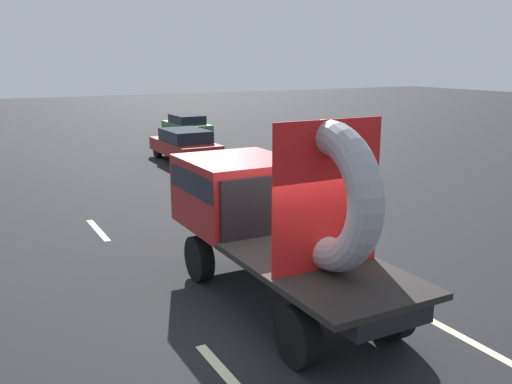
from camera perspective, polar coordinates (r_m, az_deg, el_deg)
The scene contains 8 objects.
ground_plane at distance 9.58m, azimuth 4.26°, elevation -12.87°, with size 120.00×120.00×0.00m, color black.
flatbed_truck at distance 10.08m, azimuth 0.91°, elevation -1.62°, with size 2.02×5.70×3.39m.
distant_sedan at distance 23.84m, azimuth -7.26°, elevation 4.86°, with size 1.77×4.14×1.35m.
lane_dash_left_near at distance 7.92m, azimuth -2.32°, elevation -18.91°, with size 2.29×0.16×0.01m, color beige.
lane_dash_left_far at distance 14.77m, azimuth -15.83°, elevation -3.75°, with size 2.02×0.16×0.01m, color beige.
lane_dash_right_near at distance 9.56m, azimuth 20.43°, elevation -13.77°, with size 2.44×0.16×0.01m, color beige.
lane_dash_right_far at distance 15.52m, azimuth -1.98°, elevation -2.40°, with size 2.77×0.16×0.01m, color beige.
oncoming_car at distance 31.40m, azimuth -7.09°, elevation 6.80°, with size 1.62×3.77×1.23m.
Camera 1 is at (-4.68, -7.20, 4.24)m, focal length 39.17 mm.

